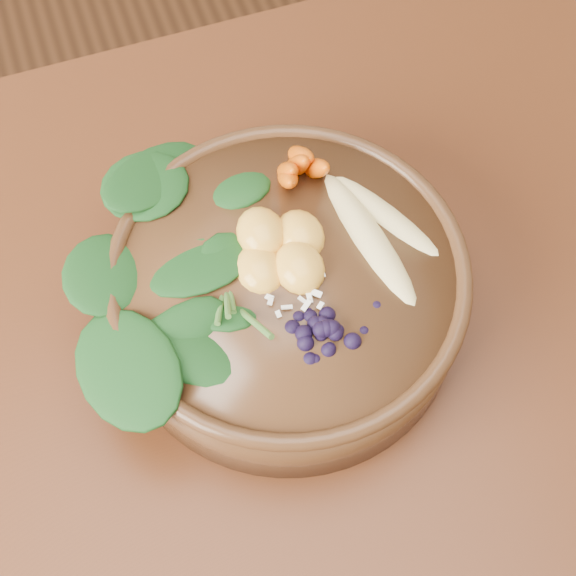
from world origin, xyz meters
name	(u,v)px	position (x,y,z in m)	size (l,w,h in m)	color
ground	(300,542)	(0.00, 0.00, 0.00)	(4.00, 4.00, 0.00)	#381E0F
dining_table	(309,419)	(0.00, 0.00, 0.66)	(1.60, 0.90, 0.75)	#331C0C
stoneware_bowl	(288,293)	(0.00, 0.07, 0.79)	(0.31, 0.31, 0.08)	#492C17
kale_heap	(202,220)	(-0.05, 0.13, 0.86)	(0.20, 0.18, 0.05)	#164017
carrot_cluster	(302,144)	(0.05, 0.16, 0.88)	(0.06, 0.06, 0.08)	#D65A05
banana_halves	(379,217)	(0.09, 0.09, 0.85)	(0.10, 0.17, 0.03)	#E0CC84
mandarin_cluster	(280,242)	(0.00, 0.09, 0.85)	(0.09, 0.10, 0.03)	gold
blueberry_pile	(328,319)	(0.02, 0.01, 0.85)	(0.14, 0.11, 0.04)	black
coconut_flakes	(302,287)	(0.01, 0.05, 0.84)	(0.10, 0.07, 0.01)	white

